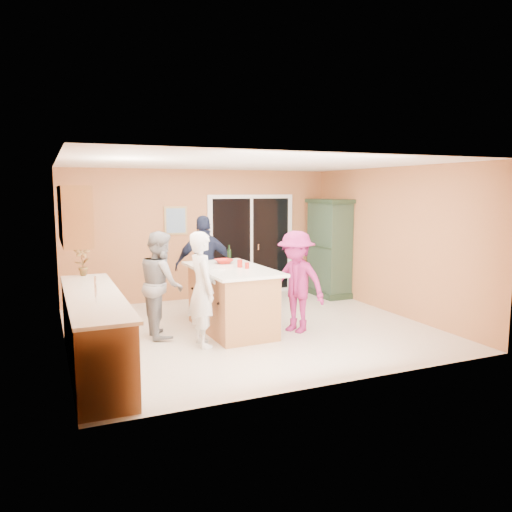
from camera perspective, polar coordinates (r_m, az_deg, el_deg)
name	(u,v)px	position (r m, az deg, el deg)	size (l,w,h in m)	color
floor	(250,329)	(8.04, -0.71, -8.29)	(5.50, 5.50, 0.00)	beige
ceiling	(250,163)	(7.75, -0.74, 10.54)	(5.50, 5.00, 0.10)	white
wall_back	(203,235)	(10.13, -6.13, 2.44)	(5.50, 0.10, 2.60)	#E2965D
wall_front	(336,272)	(5.58, 9.12, -1.79)	(5.50, 0.10, 2.60)	#E2965D
wall_left	(61,257)	(7.21, -21.36, -0.11)	(0.10, 5.00, 2.60)	#E2965D
wall_right	(392,241)	(9.19, 15.33, 1.69)	(0.10, 5.00, 2.60)	#E2965D
left_cabinet_run	(95,335)	(6.37, -17.92, -8.64)	(0.65, 3.05, 1.24)	#A2663F
upper_cabinets	(74,215)	(6.97, -20.09, 4.45)	(0.35, 1.60, 0.75)	#A2663F
sliding_door	(251,245)	(10.48, -0.56, 1.28)	(1.90, 0.07, 2.10)	white
framed_picture	(176,221)	(9.94, -9.16, 4.02)	(0.46, 0.04, 0.56)	tan
kitchen_island	(231,301)	(7.85, -2.82, -5.16)	(1.10, 1.94, 1.00)	#A2663F
green_hutch	(329,249)	(10.46, 8.37, 0.80)	(0.58, 1.09, 2.01)	#1F321F
woman_white	(202,289)	(7.05, -6.16, -3.80)	(0.59, 0.39, 1.63)	white
woman_grey	(161,284)	(7.63, -10.80, -3.14)	(0.78, 0.60, 1.60)	gray
woman_navy	(205,266)	(8.74, -5.87, -1.14)	(1.03, 0.43, 1.76)	#181D35
woman_magenta	(296,282)	(7.75, 4.61, -2.95)	(1.02, 0.58, 1.57)	#94206C
serving_bowl	(224,261)	(8.17, -3.69, -0.61)	(0.29, 0.29, 0.07)	#AD1B13
tulip_vase	(82,261)	(7.76, -19.23, -0.52)	(0.23, 0.16, 0.45)	#9D0F11
tumbler_near	(247,265)	(7.62, -1.04, -1.09)	(0.07, 0.07, 0.10)	#AD1B13
tumbler_far	(240,264)	(7.75, -1.86, -0.87)	(0.08, 0.08, 0.12)	#AD1B13
wine_bottle	(229,255)	(8.34, -3.08, 0.09)	(0.07, 0.07, 0.29)	black
white_plate	(219,268)	(7.63, -4.21, -1.42)	(0.19, 0.19, 0.01)	silver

